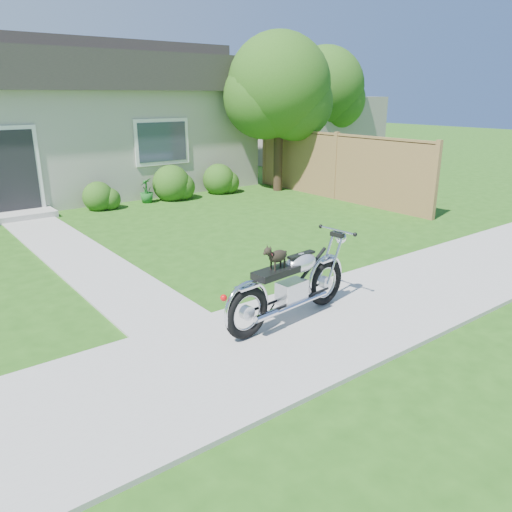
{
  "coord_description": "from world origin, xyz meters",
  "views": [
    {
      "loc": [
        -4.25,
        -4.27,
        2.91
      ],
      "look_at": [
        -0.21,
        1.0,
        0.75
      ],
      "focal_mm": 35.0,
      "sensor_mm": 36.0,
      "label": 1
    }
  ],
  "objects_px": {
    "house": "(39,120)",
    "motorcycle_with_dog": "(292,284)",
    "tree_near": "(284,90)",
    "tree_far": "(328,90)",
    "fence": "(336,166)",
    "potted_plant_right": "(147,190)"
  },
  "relations": [
    {
      "from": "house",
      "to": "motorcycle_with_dog",
      "type": "distance_m",
      "value": 11.82
    },
    {
      "from": "tree_far",
      "to": "potted_plant_right",
      "type": "distance_m",
      "value": 9.68
    },
    {
      "from": "tree_near",
      "to": "potted_plant_right",
      "type": "relative_size",
      "value": 6.83
    },
    {
      "from": "house",
      "to": "tree_far",
      "type": "bearing_deg",
      "value": -7.37
    },
    {
      "from": "fence",
      "to": "tree_near",
      "type": "bearing_deg",
      "value": 100.55
    },
    {
      "from": "tree_far",
      "to": "motorcycle_with_dog",
      "type": "xyz_separation_m",
      "value": [
        -10.94,
        -10.31,
        -2.52
      ]
    },
    {
      "from": "house",
      "to": "motorcycle_with_dog",
      "type": "height_order",
      "value": "house"
    },
    {
      "from": "motorcycle_with_dog",
      "to": "tree_near",
      "type": "bearing_deg",
      "value": 44.54
    },
    {
      "from": "potted_plant_right",
      "to": "motorcycle_with_dog",
      "type": "xyz_separation_m",
      "value": [
        -1.88,
        -8.26,
        0.19
      ]
    },
    {
      "from": "fence",
      "to": "house",
      "type": "bearing_deg",
      "value": 135.26
    },
    {
      "from": "tree_near",
      "to": "tree_far",
      "type": "bearing_deg",
      "value": 31.2
    },
    {
      "from": "fence",
      "to": "tree_near",
      "type": "relative_size",
      "value": 1.41
    },
    {
      "from": "house",
      "to": "fence",
      "type": "bearing_deg",
      "value": -44.74
    },
    {
      "from": "house",
      "to": "tree_near",
      "type": "height_order",
      "value": "tree_near"
    },
    {
      "from": "house",
      "to": "motorcycle_with_dog",
      "type": "relative_size",
      "value": 5.67
    },
    {
      "from": "tree_near",
      "to": "tree_far",
      "type": "relative_size",
      "value": 0.99
    },
    {
      "from": "house",
      "to": "tree_far",
      "type": "distance_m",
      "value": 10.91
    },
    {
      "from": "house",
      "to": "fence",
      "type": "distance_m",
      "value": 8.96
    },
    {
      "from": "potted_plant_right",
      "to": "fence",
      "type": "bearing_deg",
      "value": -31.42
    },
    {
      "from": "house",
      "to": "tree_near",
      "type": "xyz_separation_m",
      "value": [
        5.94,
        -4.32,
        0.86
      ]
    },
    {
      "from": "tree_far",
      "to": "motorcycle_with_dog",
      "type": "relative_size",
      "value": 2.14
    },
    {
      "from": "fence",
      "to": "motorcycle_with_dog",
      "type": "bearing_deg",
      "value": -139.79
    }
  ]
}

